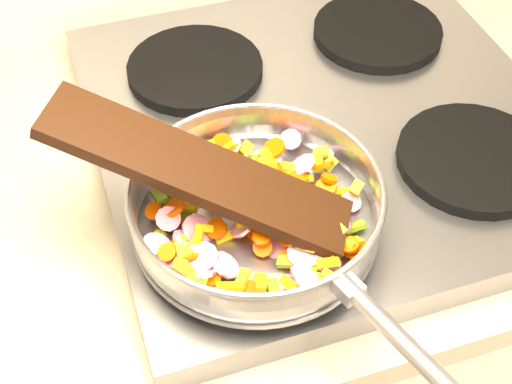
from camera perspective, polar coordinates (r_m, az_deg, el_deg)
name	(u,v)px	position (r m, az deg, el deg)	size (l,w,h in m)	color
cooktop	(324,126)	(0.97, 5.47, 5.24)	(0.60, 0.60, 0.04)	#939399
grate_fl	(259,213)	(0.82, 0.20, -1.68)	(0.19, 0.19, 0.02)	black
grate_fr	(474,158)	(0.92, 17.03, 2.58)	(0.19, 0.19, 0.02)	black
grate_bl	(195,69)	(1.01, -4.90, 9.80)	(0.19, 0.19, 0.02)	black
grate_br	(378,32)	(1.10, 9.70, 12.54)	(0.19, 0.19, 0.02)	black
saute_pan	(257,206)	(0.77, 0.11, -1.11)	(0.32, 0.47, 0.06)	#9E9EA5
vegetable_heap	(258,215)	(0.78, 0.15, -1.85)	(0.26, 0.26, 0.05)	gold
wooden_spatula	(199,171)	(0.75, -4.61, 1.67)	(0.34, 0.08, 0.02)	black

